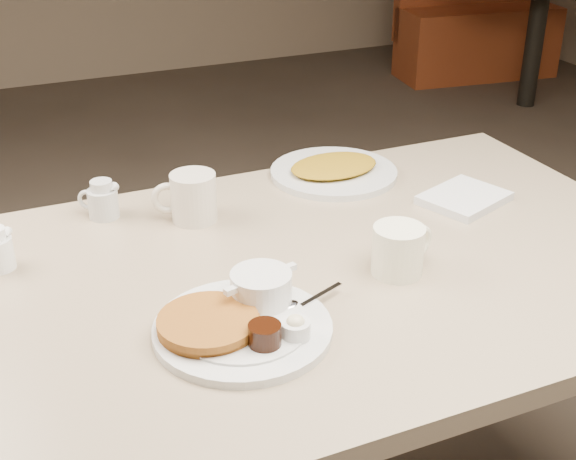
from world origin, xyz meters
name	(u,v)px	position (x,y,z in m)	size (l,w,h in m)	color
diner_table	(292,345)	(0.00, 0.00, 0.58)	(1.50, 0.90, 0.75)	tan
main_plate	(242,318)	(-0.15, -0.14, 0.77)	(0.37, 0.35, 0.07)	silver
coffee_mug_near	(399,249)	(0.17, -0.09, 0.80)	(0.14, 0.11, 0.09)	white
napkin	(464,198)	(0.45, 0.11, 0.76)	(0.21, 0.19, 0.02)	silver
coffee_mug_far	(192,197)	(-0.10, 0.27, 0.80)	(0.14, 0.12, 0.10)	beige
creamer_right	(102,201)	(-0.27, 0.35, 0.79)	(0.08, 0.07, 0.08)	#BBBCB7
hash_plate	(334,170)	(0.26, 0.35, 0.76)	(0.32, 0.32, 0.04)	silver
booth_back_right	(482,14)	(2.68, 3.02, 0.41)	(1.17, 1.32, 1.12)	brown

